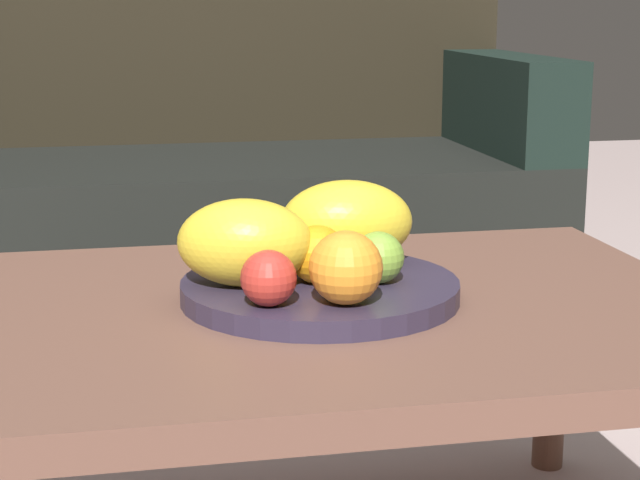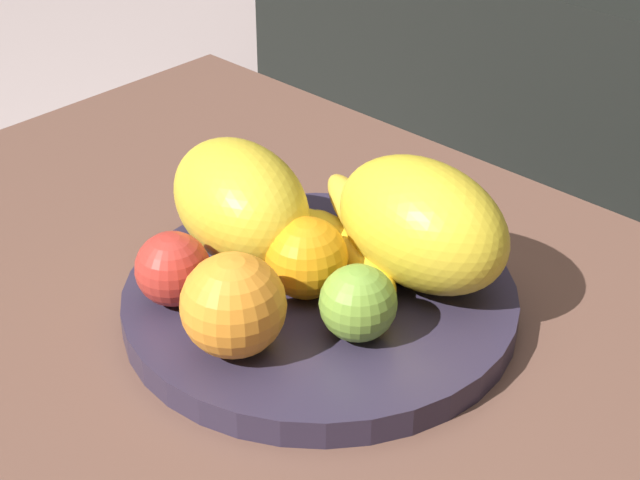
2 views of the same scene
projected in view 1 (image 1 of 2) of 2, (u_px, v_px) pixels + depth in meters
coffee_table at (305, 337)px, 1.29m from camera, size 1.00×0.69×0.39m
couch at (168, 194)px, 2.46m from camera, size 1.70×0.70×0.90m
fruit_bowl at (320, 290)px, 1.29m from camera, size 0.34×0.34×0.03m
melon_large_front at (245, 243)px, 1.26m from camera, size 0.18×0.14×0.10m
melon_smaller_beside at (347, 222)px, 1.36m from camera, size 0.18×0.12×0.11m
orange_front at (317, 254)px, 1.27m from camera, size 0.07×0.07×0.07m
orange_left at (346, 268)px, 1.18m from camera, size 0.08×0.08×0.08m
apple_front at (269, 278)px, 1.18m from camera, size 0.06×0.06×0.06m
apple_left at (378, 257)px, 1.27m from camera, size 0.06×0.06×0.06m
banana_bunch at (303, 250)px, 1.33m from camera, size 0.17×0.11×0.06m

